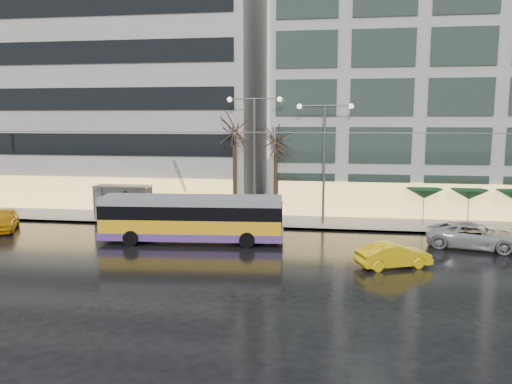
% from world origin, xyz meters
% --- Properties ---
extents(ground, '(140.00, 140.00, 0.00)m').
position_xyz_m(ground, '(0.00, 0.00, 0.00)').
color(ground, black).
rests_on(ground, ground).
extents(sidewalk, '(80.00, 10.00, 0.15)m').
position_xyz_m(sidewalk, '(2.00, 14.00, 0.07)').
color(sidewalk, gray).
rests_on(sidewalk, ground).
extents(kerb, '(80.00, 0.10, 0.15)m').
position_xyz_m(kerb, '(2.00, 9.05, 0.07)').
color(kerb, slate).
rests_on(kerb, ground).
extents(building_left, '(34.00, 14.00, 22.00)m').
position_xyz_m(building_left, '(-16.00, 19.00, 11.15)').
color(building_left, '#AFACA7').
rests_on(building_left, sidewalk).
extents(building_right, '(32.00, 14.00, 25.00)m').
position_xyz_m(building_right, '(19.00, 19.00, 12.65)').
color(building_right, '#AFACA7').
rests_on(building_right, sidewalk).
extents(trolleybus, '(11.40, 4.64, 5.22)m').
position_xyz_m(trolleybus, '(-1.02, 4.64, 1.41)').
color(trolleybus, yellow).
rests_on(trolleybus, ground).
extents(catenary, '(42.24, 5.12, 7.00)m').
position_xyz_m(catenary, '(1.00, 7.94, 4.25)').
color(catenary, '#595B60').
rests_on(catenary, ground).
extents(bus_shelter, '(4.20, 1.60, 2.51)m').
position_xyz_m(bus_shelter, '(-8.38, 10.69, 1.96)').
color(bus_shelter, '#595B60').
rests_on(bus_shelter, sidewalk).
extents(street_lamp_near, '(3.96, 0.36, 9.03)m').
position_xyz_m(street_lamp_near, '(2.00, 10.80, 5.99)').
color(street_lamp_near, '#595B60').
rests_on(street_lamp_near, sidewalk).
extents(street_lamp_far, '(3.96, 0.36, 8.53)m').
position_xyz_m(street_lamp_far, '(7.00, 10.80, 5.71)').
color(street_lamp_far, '#595B60').
rests_on(street_lamp_far, sidewalk).
extents(tree_a, '(3.20, 3.20, 8.40)m').
position_xyz_m(tree_a, '(0.50, 11.00, 7.09)').
color(tree_a, black).
rests_on(tree_a, sidewalk).
extents(tree_b, '(3.20, 3.20, 7.70)m').
position_xyz_m(tree_b, '(3.50, 11.20, 6.40)').
color(tree_b, black).
rests_on(tree_b, sidewalk).
extents(parasol_a, '(2.50, 2.50, 2.65)m').
position_xyz_m(parasol_a, '(14.00, 11.00, 2.45)').
color(parasol_a, '#595B60').
rests_on(parasol_a, sidewalk).
extents(parasol_b, '(2.50, 2.50, 2.65)m').
position_xyz_m(parasol_b, '(17.00, 11.00, 2.45)').
color(parasol_b, '#595B60').
rests_on(parasol_b, sidewalk).
extents(taxi_a, '(3.55, 4.75, 1.51)m').
position_xyz_m(taxi_a, '(-14.84, 5.90, 0.75)').
color(taxi_a, orange).
rests_on(taxi_a, ground).
extents(taxi_b, '(4.11, 2.71, 1.28)m').
position_xyz_m(taxi_b, '(10.77, 1.02, 0.64)').
color(taxi_b, yellow).
rests_on(taxi_b, ground).
extents(sedan_silver, '(5.86, 3.71, 1.51)m').
position_xyz_m(sedan_silver, '(15.98, 5.64, 0.75)').
color(sedan_silver, '#A8A8AD').
rests_on(sedan_silver, ground).
extents(pedestrian_a, '(1.24, 1.25, 2.19)m').
position_xyz_m(pedestrian_a, '(-6.93, 11.07, 1.58)').
color(pedestrian_a, black).
rests_on(pedestrian_a, sidewalk).
extents(pedestrian_b, '(0.86, 0.69, 1.70)m').
position_xyz_m(pedestrian_b, '(-6.20, 12.10, 1.00)').
color(pedestrian_b, black).
rests_on(pedestrian_b, sidewalk).
extents(pedestrian_c, '(1.43, 1.12, 2.11)m').
position_xyz_m(pedestrian_c, '(-8.09, 11.50, 1.29)').
color(pedestrian_c, black).
rests_on(pedestrian_c, sidewalk).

